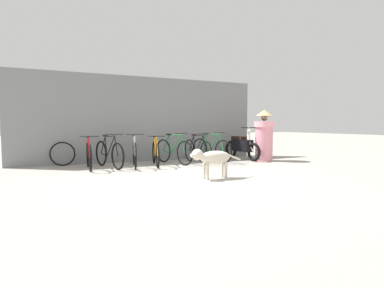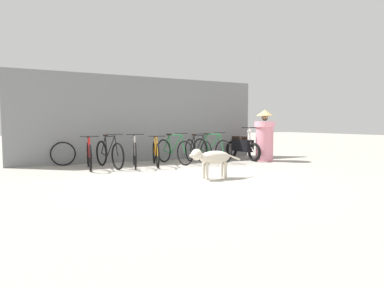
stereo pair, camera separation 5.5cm
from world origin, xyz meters
name	(u,v)px [view 1 (the left image)]	position (x,y,z in m)	size (l,w,h in m)	color
ground_plane	(186,178)	(0.00, 0.00, 0.00)	(60.00, 60.00, 0.00)	#9E998E
shop_wall_back	(144,119)	(0.00, 3.41, 1.34)	(7.81, 0.20, 2.67)	slate
bicycle_0	(89,155)	(-1.81, 2.26, 0.36)	(0.46, 1.65, 0.88)	black
bicycle_1	(109,154)	(-1.29, 2.26, 0.38)	(0.57, 1.71, 0.92)	black
bicycle_2	(135,153)	(-0.62, 2.15, 0.38)	(0.49, 1.74, 0.92)	black
bicycle_3	(156,153)	(-0.02, 2.15, 0.36)	(0.49, 1.65, 0.86)	black
bicycle_4	(174,151)	(0.59, 2.31, 0.38)	(0.61, 1.68, 0.93)	black
bicycle_5	(197,151)	(1.31, 2.17, 0.38)	(0.46, 1.80, 0.91)	black
bicycle_6	(211,150)	(1.81, 2.23, 0.39)	(0.55, 1.78, 0.93)	black
motorcycle	(242,146)	(3.07, 2.41, 0.44)	(0.58, 1.82, 1.08)	black
stray_dog	(212,158)	(0.46, -0.34, 0.46)	(1.26, 0.31, 0.66)	beige
person_in_robes	(264,135)	(3.51, 1.80, 0.83)	(0.87, 0.87, 1.64)	pink
spare_tire_left	(62,154)	(-2.43, 3.16, 0.34)	(0.68, 0.12, 0.68)	black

